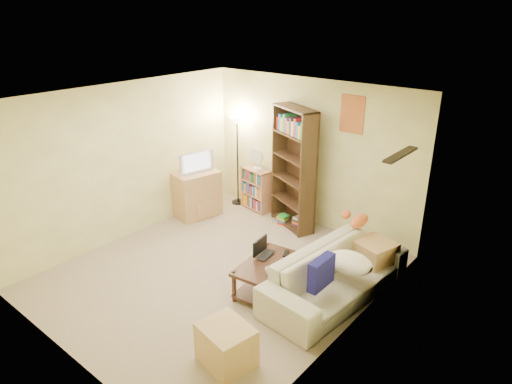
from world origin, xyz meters
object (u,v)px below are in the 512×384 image
at_px(tv_stand, 196,194).
at_px(floor_lamp, 237,135).
at_px(sofa, 336,275).
at_px(television, 195,162).
at_px(desk_fan, 256,158).
at_px(side_table, 374,260).
at_px(mug, 268,271).
at_px(short_bookshelf, 256,189).
at_px(tall_bookshelf, 294,166).
at_px(end_cabinet, 226,345).
at_px(laptop, 269,256).
at_px(tabby_cat, 357,220).
at_px(coffee_table, 267,272).

xyz_separation_m(tv_stand, floor_lamp, (0.22, 0.88, 0.93)).
bearing_deg(sofa, television, 85.16).
bearing_deg(floor_lamp, desk_fan, -4.85).
bearing_deg(side_table, mug, -117.90).
bearing_deg(short_bookshelf, tall_bookshelf, 2.33).
height_order(television, end_cabinet, television).
xyz_separation_m(laptop, tv_stand, (-2.41, 0.95, -0.03)).
bearing_deg(laptop, mug, -152.60).
xyz_separation_m(tabby_cat, coffee_table, (-0.57, -1.35, -0.45)).
bearing_deg(desk_fan, laptop, -46.40).
relative_size(television, end_cabinet, 1.22).
distance_m(coffee_table, side_table, 1.54).
bearing_deg(desk_fan, side_table, -14.49).
bearing_deg(side_table, end_cabinet, -99.69).
height_order(coffee_table, end_cabinet, end_cabinet).
relative_size(tabby_cat, laptop, 1.44).
bearing_deg(tv_stand, coffee_table, -10.94).
relative_size(sofa, end_cabinet, 4.11).
distance_m(laptop, end_cabinet, 1.58).
bearing_deg(side_table, short_bookshelf, 164.91).
bearing_deg(floor_lamp, tv_stand, -104.09).
bearing_deg(tabby_cat, tall_bookshelf, 161.86).
bearing_deg(tall_bookshelf, sofa, -15.84).
relative_size(sofa, side_table, 4.11).
bearing_deg(short_bookshelf, tv_stand, -116.94).
xyz_separation_m(laptop, short_bookshelf, (-1.74, 1.83, -0.05)).
xyz_separation_m(short_bookshelf, end_cabinet, (2.32, -3.28, -0.17)).
height_order(tall_bookshelf, floor_lamp, tall_bookshelf).
height_order(tall_bookshelf, side_table, tall_bookshelf).
distance_m(mug, end_cabinet, 1.19).
xyz_separation_m(sofa, laptop, (-0.84, -0.35, 0.12)).
bearing_deg(laptop, side_table, -52.89).
bearing_deg(laptop, tv_stand, 58.56).
bearing_deg(tv_stand, floor_lamp, 88.47).
bearing_deg(side_table, television, -177.67).
relative_size(mug, tall_bookshelf, 0.05).
xyz_separation_m(coffee_table, laptop, (-0.07, 0.13, 0.16)).
height_order(tv_stand, floor_lamp, floor_lamp).
xyz_separation_m(tabby_cat, floor_lamp, (-2.83, 0.61, 0.62)).
xyz_separation_m(tall_bookshelf, desk_fan, (-0.87, 0.09, -0.07)).
relative_size(tall_bookshelf, end_cabinet, 3.74).
xyz_separation_m(short_bookshelf, desk_fan, (0.04, -0.04, 0.63)).
distance_m(coffee_table, mug, 0.34).
xyz_separation_m(coffee_table, tall_bookshelf, (-0.89, 1.83, 0.81)).
distance_m(laptop, short_bookshelf, 2.52).
bearing_deg(short_bookshelf, tabby_cat, -3.95).
bearing_deg(tabby_cat, coffee_table, -112.74).
height_order(sofa, tabby_cat, tabby_cat).
distance_m(side_table, end_cabinet, 2.57).
relative_size(tabby_cat, tall_bookshelf, 0.25).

